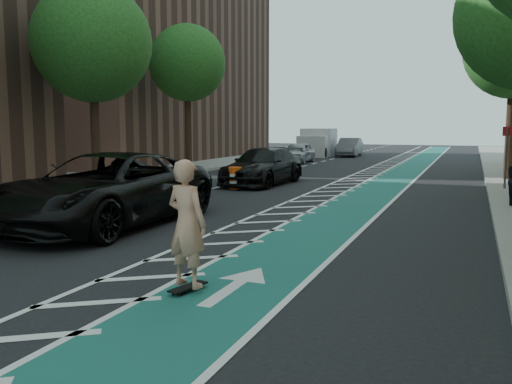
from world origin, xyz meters
The scene contains 20 objects.
ground centered at (0.00, 0.00, 0.00)m, with size 120.00×120.00×0.00m, color black.
bike_lane centered at (3.00, 10.00, 0.01)m, with size 2.00×90.00×0.01m, color #1A5C51.
buffer_strip centered at (1.50, 10.00, 0.01)m, with size 1.40×90.00×0.01m, color silver.
sidewalk_left centered at (-9.50, 10.00, 0.07)m, with size 5.00×90.00×0.15m, color gray.
curb_right centered at (7.05, 10.00, 0.08)m, with size 0.12×90.00×0.16m, color gray.
curb_left centered at (-7.05, 10.00, 0.08)m, with size 0.12×90.00×0.16m, color gray.
building_left_far centered at (-17.50, 24.00, 9.00)m, with size 14.00×22.00×18.00m, color brown.
tree_l_c centered at (-7.90, 8.00, 5.77)m, with size 4.20×4.20×7.90m.
tree_l_d centered at (-7.90, 16.00, 5.77)m, with size 4.20×4.20×7.90m.
sign_post centered at (7.60, 12.00, 1.35)m, with size 0.35×0.08×2.47m.
skateboard centered at (2.45, -3.25, 0.08)m, with size 0.36×0.74×0.10m.
skateboarder centered at (2.45, -3.25, 1.07)m, with size 0.71×0.47×1.95m, color tan.
suv_near centered at (-2.14, 0.85, 0.92)m, with size 3.06×6.65×1.85m, color black.
suv_far centered at (-1.91, 11.24, 0.77)m, with size 2.16×5.32×1.54m, color black.
car_silver centered at (-4.44, 24.35, 0.69)m, with size 1.64×4.08×1.39m, color #A2A2A7.
car_grey centered at (-2.80, 32.91, 0.74)m, with size 1.56×4.46×1.47m, color slate.
box_truck centered at (-5.31, 32.41, 1.02)m, with size 2.76×5.49×2.22m.
barrel_a centered at (-2.20, 9.00, 0.42)m, with size 0.66×0.66×0.90m.
barrel_b centered at (-1.88, 9.97, 0.47)m, with size 0.73×0.73×0.99m.
barrel_c centered at (-4.00, 14.50, 0.49)m, with size 0.75×0.75×1.03m.
Camera 1 is at (6.42, -10.34, 2.56)m, focal length 38.00 mm.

